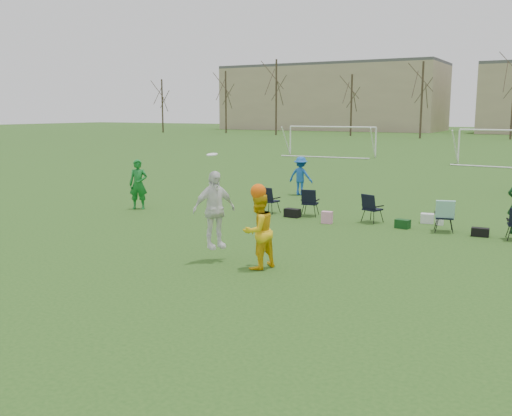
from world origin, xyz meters
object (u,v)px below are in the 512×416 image
Objects in this scene: fielder_green_near at (138,184)px; goal_left at (332,133)px; center_contest at (237,220)px; fielder_blue at (301,176)px.

fielder_green_near is 0.26× the size of goal_left.
center_contest reaches higher than fielder_green_near.
fielder_green_near is at bearing -88.26° from goal_left.
center_contest is at bearing -76.91° from goal_left.
goal_left is at bearing 69.49° from fielder_green_near.
fielder_green_near is 8.96m from center_contest.
center_contest reaches higher than goal_left.
fielder_green_near reaches higher than fielder_blue.
center_contest is 0.36× the size of goal_left.
fielder_green_near is 0.70× the size of center_contest.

